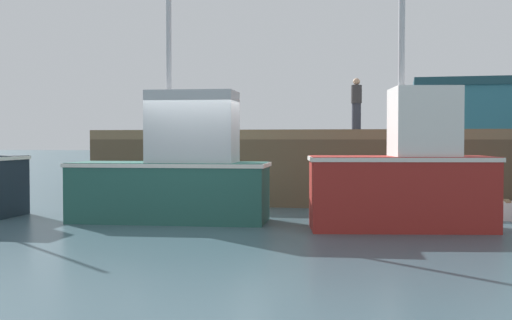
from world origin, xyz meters
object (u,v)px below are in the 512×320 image
Objects in this scene: rowboat at (507,211)px; dockworker at (356,105)px; fishing_boat_near_right at (176,172)px; fishing_boat_mid at (405,176)px.

dockworker reaches higher than rowboat.
dockworker is (3.19, 7.94, 1.77)m from fishing_boat_near_right.
fishing_boat_near_right reaches higher than dockworker.
fishing_boat_near_right is 1.00× the size of fishing_boat_mid.
fishing_boat_mid is 2.91× the size of rowboat.
fishing_boat_near_right is at bearing -164.78° from rowboat.
fishing_boat_near_right is at bearing -111.87° from dockworker.
dockworker is at bearing 100.29° from fishing_boat_mid.
dockworker is at bearing 68.13° from fishing_boat_near_right.
fishing_boat_near_right is 2.89× the size of dockworker.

